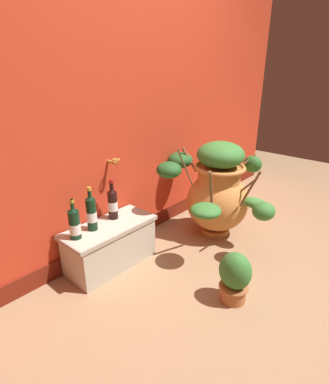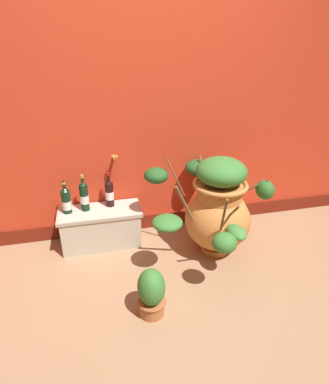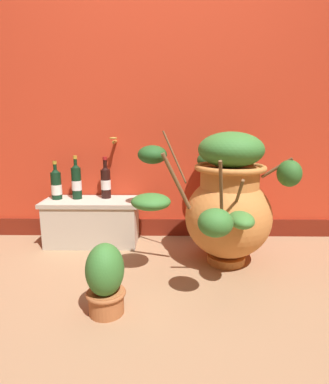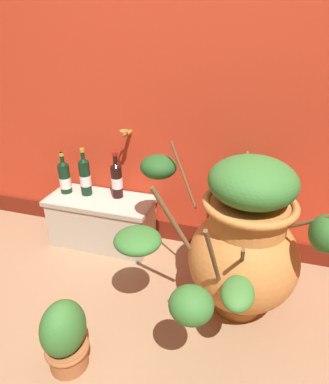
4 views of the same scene
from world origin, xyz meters
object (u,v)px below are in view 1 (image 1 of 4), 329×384
terracotta_urn (217,190)px  wine_bottle_right (91,212)px  potted_shrub (235,277)px  wine_bottle_middle (74,223)px  wine_bottle_left (113,203)px

terracotta_urn → wine_bottle_right: bearing=160.7°
terracotta_urn → potted_shrub: (-0.66, -0.57, -0.24)m
wine_bottle_middle → terracotta_urn: bearing=-16.5°
terracotta_urn → wine_bottle_right: size_ratio=3.32×
terracotta_urn → wine_bottle_right: (-1.05, 0.37, 0.05)m
terracotta_urn → potted_shrub: terracotta_urn is taller
wine_bottle_left → wine_bottle_right: 0.21m
wine_bottle_middle → potted_shrub: bearing=-59.8°
wine_bottle_left → wine_bottle_right: size_ratio=0.97×
wine_bottle_left → wine_bottle_middle: size_ratio=1.09×
wine_bottle_left → potted_shrub: (0.18, -0.96, -0.29)m
wine_bottle_middle → wine_bottle_right: bearing=5.0°
terracotta_urn → potted_shrub: bearing=-139.0°
wine_bottle_left → potted_shrub: wine_bottle_left is taller
wine_bottle_left → wine_bottle_middle: bearing=-173.6°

